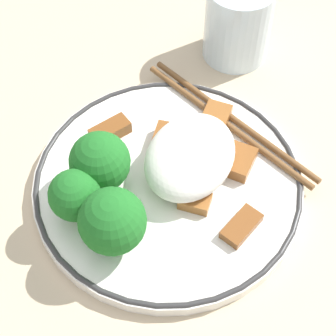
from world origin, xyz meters
The scene contains 14 objects.
ground_plane centered at (0.00, 0.00, 0.00)m, with size 3.00×3.00×0.00m, color #C6B28E.
plate centered at (0.00, 0.00, 0.01)m, with size 0.25×0.25×0.02m.
rice_mound centered at (0.02, -0.01, 0.03)m, with size 0.10×0.08×0.04m.
broccoli_back_left centered at (-0.03, 0.05, 0.05)m, with size 0.05×0.05×0.06m.
broccoli_back_center centered at (-0.07, 0.05, 0.04)m, with size 0.05×0.05×0.05m.
broccoli_back_right centered at (-0.08, 0.01, 0.05)m, with size 0.06×0.06×0.06m.
meat_near_front centered at (0.04, 0.02, 0.02)m, with size 0.03×0.03×0.01m.
meat_near_left centered at (0.04, -0.05, 0.02)m, with size 0.04×0.03×0.01m.
meat_near_right centered at (0.09, -0.01, 0.02)m, with size 0.03×0.03×0.01m.
meat_near_back centered at (-0.02, -0.08, 0.02)m, with size 0.04×0.03×0.01m.
meat_on_rice_edge centered at (-0.01, -0.03, 0.02)m, with size 0.02×0.03×0.01m.
meat_mid_left centered at (0.02, 0.07, 0.02)m, with size 0.04×0.03×0.01m.
chopsticks centered at (0.09, -0.02, 0.02)m, with size 0.08×0.21×0.01m.
drinking_glass centered at (0.20, 0.02, 0.04)m, with size 0.07×0.07×0.09m.
Camera 1 is at (-0.26, -0.13, 0.44)m, focal length 60.00 mm.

